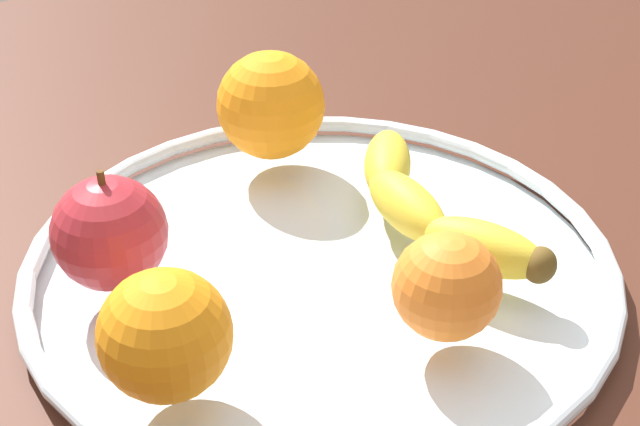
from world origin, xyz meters
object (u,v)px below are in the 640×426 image
at_px(fruit_bowl, 320,264).
at_px(orange_front_left, 271,105).
at_px(banana, 429,207).
at_px(orange_back_right, 165,335).
at_px(apple, 110,233).
at_px(orange_back_left, 447,286).

bearing_deg(fruit_bowl, orange_front_left, 168.12).
xyz_separation_m(banana, orange_back_right, (0.06, -0.20, 0.02)).
height_order(apple, orange_back_left, apple).
bearing_deg(orange_back_right, banana, 106.62).
xyz_separation_m(fruit_bowl, orange_front_left, (-0.13, 0.03, 0.05)).
xyz_separation_m(apple, orange_back_right, (0.10, -0.00, 0.00)).
bearing_deg(apple, orange_back_right, -0.95).
bearing_deg(fruit_bowl, orange_back_left, 16.13).
xyz_separation_m(fruit_bowl, banana, (0.01, 0.07, 0.02)).
bearing_deg(fruit_bowl, orange_back_right, -61.30).
relative_size(orange_front_left, orange_back_left, 1.29).
bearing_deg(banana, apple, -101.95).
height_order(fruit_bowl, apple, apple).
height_order(banana, orange_back_left, orange_back_left).
bearing_deg(apple, orange_back_left, 49.23).
xyz_separation_m(fruit_bowl, orange_back_left, (0.10, 0.03, 0.04)).
xyz_separation_m(apple, orange_front_left, (-0.09, 0.15, 0.00)).
distance_m(orange_front_left, orange_back_left, 0.22).
height_order(orange_front_left, orange_back_right, orange_front_left).
xyz_separation_m(orange_front_left, orange_back_right, (0.19, -0.15, -0.00)).
xyz_separation_m(banana, orange_front_left, (-0.14, -0.05, 0.02)).
height_order(fruit_bowl, orange_front_left, orange_front_left).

